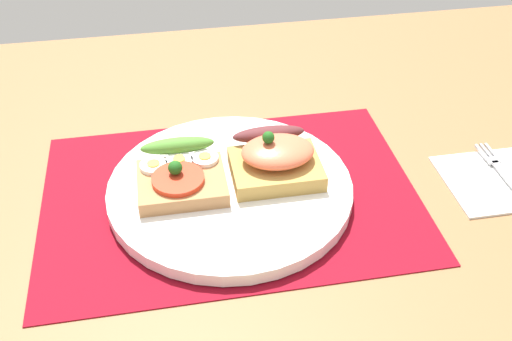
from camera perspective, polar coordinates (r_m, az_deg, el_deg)
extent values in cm
cube|color=brown|center=(70.54, -2.40, -3.41)|extent=(120.00, 90.00, 3.20)
cube|color=maroon|center=(69.39, -2.44, -2.34)|extent=(42.74, 30.02, 0.30)
cylinder|color=white|center=(68.80, -2.46, -1.76)|extent=(27.89, 27.89, 1.53)
cube|color=#B37B4B|center=(67.75, -7.07, -1.00)|extent=(9.73, 8.05, 1.74)
cylinder|color=red|center=(66.23, -7.41, -0.80)|extent=(5.80, 5.80, 0.60)
ellipsoid|color=#4C882F|center=(70.20, -7.47, 2.37)|extent=(8.57, 2.20, 1.80)
sphere|color=#1E5919|center=(66.34, -7.71, 0.46)|extent=(1.60, 1.60, 1.60)
cylinder|color=white|center=(68.60, -9.69, 0.46)|extent=(3.11, 3.11, 0.50)
cylinder|color=yellow|center=(68.41, -9.72, 0.68)|extent=(1.40, 1.40, 0.16)
cylinder|color=white|center=(68.87, -7.29, 0.91)|extent=(3.11, 3.11, 0.50)
cylinder|color=yellow|center=(68.67, -7.31, 1.13)|extent=(1.40, 1.40, 0.16)
cylinder|color=white|center=(68.96, -4.88, 1.16)|extent=(3.11, 3.11, 0.50)
cylinder|color=yellow|center=(68.77, -4.89, 1.38)|extent=(1.40, 1.40, 0.16)
cube|color=#B68D44|center=(68.83, 1.89, 0.16)|extent=(10.15, 7.93, 1.96)
ellipsoid|color=#F06C49|center=(67.83, 2.07, 1.81)|extent=(8.32, 6.34, 2.40)
ellipsoid|color=#592628|center=(71.15, 1.21, 3.49)|extent=(8.63, 2.20, 1.80)
sphere|color=#1E5919|center=(66.73, 1.18, 3.15)|extent=(1.40, 1.40, 1.40)
cube|color=white|center=(76.78, 21.88, -0.81)|extent=(12.38, 11.31, 0.60)
cube|color=#B7B7BC|center=(78.97, 21.60, 0.89)|extent=(1.50, 1.20, 0.32)
cube|color=#B7B7BC|center=(80.00, 20.55, 1.70)|extent=(0.32, 2.80, 0.32)
cube|color=#B7B7BC|center=(80.31, 20.96, 1.74)|extent=(0.32, 2.80, 0.32)
cube|color=#B7B7BC|center=(80.63, 21.36, 1.79)|extent=(0.32, 2.80, 0.32)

